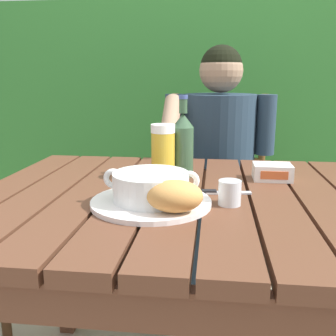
# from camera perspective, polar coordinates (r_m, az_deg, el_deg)

# --- Properties ---
(dining_table) EXTENTS (1.11, 0.91, 0.77)m
(dining_table) POSITION_cam_1_polar(r_m,az_deg,el_deg) (1.09, 1.63, -8.97)
(dining_table) COLOR brown
(dining_table) RESTS_ON ground_plane
(hedge_backdrop) EXTENTS (3.07, 0.87, 2.60)m
(hedge_backdrop) POSITION_cam_1_polar(r_m,az_deg,el_deg) (2.73, 6.60, 12.75)
(hedge_backdrop) COLOR #327930
(hedge_backdrop) RESTS_ON ground_plane
(chair_near_diner) EXTENTS (0.49, 0.41, 0.99)m
(chair_near_diner) POSITION_cam_1_polar(r_m,az_deg,el_deg) (1.99, 7.22, -4.09)
(chair_near_diner) COLOR brown
(chair_near_diner) RESTS_ON ground_plane
(person_eating) EXTENTS (0.48, 0.47, 1.21)m
(person_eating) POSITION_cam_1_polar(r_m,az_deg,el_deg) (1.74, 7.36, 1.17)
(person_eating) COLOR #243646
(person_eating) RESTS_ON ground_plane
(serving_plate) EXTENTS (0.30, 0.30, 0.01)m
(serving_plate) POSITION_cam_1_polar(r_m,az_deg,el_deg) (0.96, -2.50, -5.04)
(serving_plate) COLOR white
(serving_plate) RESTS_ON dining_table
(soup_bowl) EXTENTS (0.24, 0.19, 0.08)m
(soup_bowl) POSITION_cam_1_polar(r_m,az_deg,el_deg) (0.95, -2.53, -2.62)
(soup_bowl) COLOR white
(soup_bowl) RESTS_ON serving_plate
(bread_roll) EXTENTS (0.13, 0.10, 0.07)m
(bread_roll) POSITION_cam_1_polar(r_m,az_deg,el_deg) (0.86, 1.00, -4.16)
(bread_roll) COLOR #CE9049
(bread_roll) RESTS_ON serving_plate
(beer_glass) EXTENTS (0.07, 0.07, 0.17)m
(beer_glass) POSITION_cam_1_polar(r_m,az_deg,el_deg) (1.18, -0.74, 2.42)
(beer_glass) COLOR gold
(beer_glass) RESTS_ON dining_table
(beer_bottle) EXTENTS (0.07, 0.07, 0.25)m
(beer_bottle) POSITION_cam_1_polar(r_m,az_deg,el_deg) (1.21, 2.21, 3.64)
(beer_bottle) COLOR #345236
(beer_bottle) RESTS_ON dining_table
(water_glass_small) EXTENTS (0.06, 0.06, 0.06)m
(water_glass_small) POSITION_cam_1_polar(r_m,az_deg,el_deg) (0.96, 9.08, -3.61)
(water_glass_small) COLOR silver
(water_glass_small) RESTS_ON dining_table
(butter_tub) EXTENTS (0.11, 0.09, 0.05)m
(butter_tub) POSITION_cam_1_polar(r_m,az_deg,el_deg) (1.22, 15.12, -0.56)
(butter_tub) COLOR white
(butter_tub) RESTS_ON dining_table
(table_knife) EXTENTS (0.16, 0.04, 0.01)m
(table_knife) POSITION_cam_1_polar(r_m,az_deg,el_deg) (1.05, 6.99, -3.58)
(table_knife) COLOR silver
(table_knife) RESTS_ON dining_table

